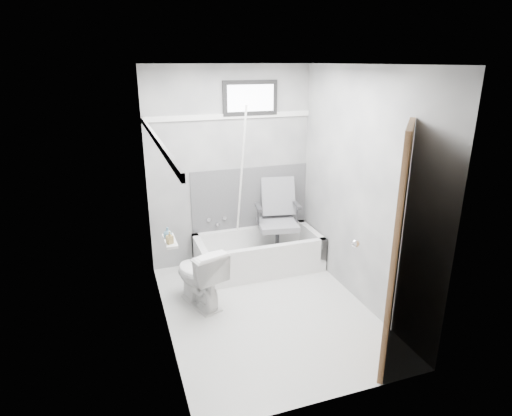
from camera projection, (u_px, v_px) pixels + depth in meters
name	position (u px, v px, depth m)	size (l,w,h in m)	color
floor	(267.00, 310.00, 4.39)	(2.60, 2.60, 0.00)	white
ceiling	(269.00, 64.00, 3.61)	(2.60, 2.60, 0.00)	silver
wall_back	(230.00, 168.00, 5.16)	(2.00, 0.02, 2.40)	slate
wall_front	(337.00, 256.00, 2.84)	(2.00, 0.02, 2.40)	slate
wall_left	(160.00, 211.00, 3.69)	(0.02, 2.60, 2.40)	slate
wall_right	(361.00, 189.00, 4.31)	(0.02, 2.60, 2.40)	slate
bathtub	(258.00, 252.00, 5.23)	(1.50, 0.70, 0.42)	white
office_chair	(278.00, 219.00, 5.23)	(0.55, 0.55, 0.94)	slate
toilet	(199.00, 276.00, 4.41)	(0.37, 0.66, 0.65)	white
door	(449.00, 261.00, 3.22)	(0.78, 0.78, 2.00)	brown
window	(250.00, 98.00, 4.96)	(0.66, 0.04, 0.40)	black
backerboard	(251.00, 198.00, 5.36)	(1.50, 0.02, 0.78)	#4C4C4F
trim_back	(230.00, 116.00, 4.95)	(2.00, 0.02, 0.06)	white
trim_left	(156.00, 139.00, 3.49)	(0.02, 2.60, 0.06)	white
pole	(241.00, 185.00, 5.01)	(0.02, 0.02, 1.95)	white
shelf	(170.00, 241.00, 3.83)	(0.10, 0.32, 0.03)	silver
soap_bottle_a	(170.00, 238.00, 3.73)	(0.05, 0.05, 0.12)	#9D874E
soap_bottle_b	(168.00, 233.00, 3.86)	(0.08, 0.08, 0.10)	slate
faucet	(217.00, 221.00, 5.29)	(0.26, 0.10, 0.16)	silver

